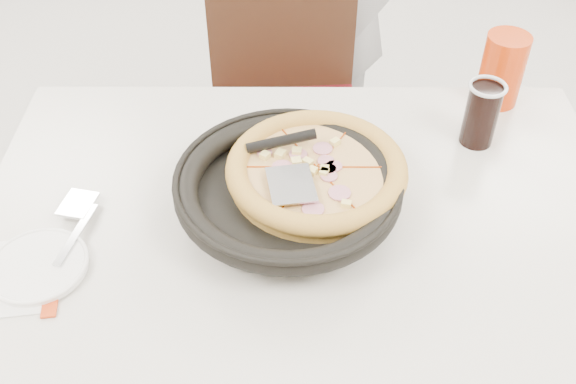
{
  "coord_description": "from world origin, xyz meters",
  "views": [
    {
      "loc": [
        0.01,
        -1.48,
        1.62
      ],
      "look_at": [
        0.01,
        -0.59,
        0.8
      ],
      "focal_mm": 42.0,
      "sensor_mm": 36.0,
      "label": 1
    }
  ],
  "objects_px": {
    "pizza": "(316,176)",
    "side_plate": "(38,266)",
    "chair_far": "(287,121)",
    "pizza_pan": "(288,195)",
    "red_cup": "(502,69)",
    "main_table": "(299,329)",
    "cola_glass": "(481,116)"
  },
  "relations": [
    {
      "from": "main_table",
      "to": "pizza_pan",
      "type": "distance_m",
      "value": 0.42
    },
    {
      "from": "pizza",
      "to": "red_cup",
      "type": "distance_m",
      "value": 0.52
    },
    {
      "from": "chair_far",
      "to": "pizza_pan",
      "type": "bearing_deg",
      "value": 85.89
    },
    {
      "from": "side_plate",
      "to": "cola_glass",
      "type": "distance_m",
      "value": 0.88
    },
    {
      "from": "pizza",
      "to": "cola_glass",
      "type": "distance_m",
      "value": 0.38
    },
    {
      "from": "chair_far",
      "to": "pizza",
      "type": "bearing_deg",
      "value": 90.73
    },
    {
      "from": "pizza",
      "to": "side_plate",
      "type": "distance_m",
      "value": 0.51
    },
    {
      "from": "main_table",
      "to": "red_cup",
      "type": "bearing_deg",
      "value": 38.91
    },
    {
      "from": "chair_far",
      "to": "pizza",
      "type": "distance_m",
      "value": 0.7
    },
    {
      "from": "side_plate",
      "to": "red_cup",
      "type": "bearing_deg",
      "value": 29.49
    },
    {
      "from": "pizza_pan",
      "to": "side_plate",
      "type": "bearing_deg",
      "value": -161.42
    },
    {
      "from": "pizza",
      "to": "chair_far",
      "type": "bearing_deg",
      "value": 95.32
    },
    {
      "from": "main_table",
      "to": "cola_glass",
      "type": "relative_size",
      "value": 9.23
    },
    {
      "from": "main_table",
      "to": "pizza_pan",
      "type": "height_order",
      "value": "pizza_pan"
    },
    {
      "from": "chair_far",
      "to": "red_cup",
      "type": "height_order",
      "value": "chair_far"
    },
    {
      "from": "main_table",
      "to": "red_cup",
      "type": "xyz_separation_m",
      "value": [
        0.43,
        0.35,
        0.45
      ]
    },
    {
      "from": "pizza_pan",
      "to": "side_plate",
      "type": "distance_m",
      "value": 0.45
    },
    {
      "from": "pizza_pan",
      "to": "red_cup",
      "type": "bearing_deg",
      "value": 37.79
    },
    {
      "from": "red_cup",
      "to": "pizza",
      "type": "bearing_deg",
      "value": -141.54
    },
    {
      "from": "pizza",
      "to": "pizza_pan",
      "type": "bearing_deg",
      "value": -148.07
    },
    {
      "from": "pizza_pan",
      "to": "cola_glass",
      "type": "relative_size",
      "value": 2.75
    },
    {
      "from": "pizza_pan",
      "to": "chair_far",
      "type": "bearing_deg",
      "value": 90.48
    },
    {
      "from": "main_table",
      "to": "pizza",
      "type": "height_order",
      "value": "pizza"
    },
    {
      "from": "main_table",
      "to": "chair_far",
      "type": "xyz_separation_m",
      "value": [
        -0.03,
        0.64,
        0.1
      ]
    },
    {
      "from": "main_table",
      "to": "cola_glass",
      "type": "distance_m",
      "value": 0.61
    },
    {
      "from": "main_table",
      "to": "cola_glass",
      "type": "bearing_deg",
      "value": 29.47
    },
    {
      "from": "red_cup",
      "to": "pizza_pan",
      "type": "bearing_deg",
      "value": -142.21
    },
    {
      "from": "chair_far",
      "to": "red_cup",
      "type": "bearing_deg",
      "value": 143.82
    },
    {
      "from": "pizza",
      "to": "red_cup",
      "type": "relative_size",
      "value": 1.96
    },
    {
      "from": "chair_far",
      "to": "side_plate",
      "type": "distance_m",
      "value": 0.93
    },
    {
      "from": "chair_far",
      "to": "side_plate",
      "type": "bearing_deg",
      "value": 57.5
    },
    {
      "from": "red_cup",
      "to": "side_plate",
      "type": "bearing_deg",
      "value": -150.51
    }
  ]
}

